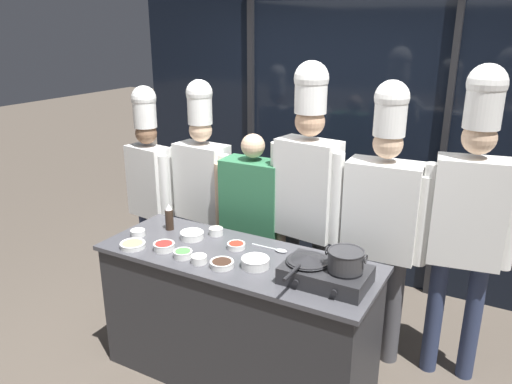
# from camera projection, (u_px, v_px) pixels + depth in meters

# --- Properties ---
(ground_plane) EXTENTS (24.00, 24.00, 0.00)m
(ground_plane) POSITION_uv_depth(u_px,v_px,m) (238.00, 374.00, 3.42)
(ground_plane) COLOR brown
(window_wall_back) EXTENTS (4.24, 0.09, 2.70)m
(window_wall_back) POSITION_uv_depth(u_px,v_px,m) (340.00, 133.00, 4.49)
(window_wall_back) COLOR black
(window_wall_back) RESTS_ON ground_plane
(demo_counter) EXTENTS (1.81, 0.67, 0.90)m
(demo_counter) POSITION_uv_depth(u_px,v_px,m) (238.00, 317.00, 3.28)
(demo_counter) COLOR #2D2D30
(demo_counter) RESTS_ON ground_plane
(portable_stove) EXTENTS (0.48, 0.32, 0.11)m
(portable_stove) POSITION_uv_depth(u_px,v_px,m) (326.00, 274.00, 2.80)
(portable_stove) COLOR #28282B
(portable_stove) RESTS_ON demo_counter
(frying_pan) EXTENTS (0.25, 0.44, 0.04)m
(frying_pan) POSITION_uv_depth(u_px,v_px,m) (308.00, 259.00, 2.82)
(frying_pan) COLOR #232326
(frying_pan) RESTS_ON portable_stove
(stock_pot) EXTENTS (0.23, 0.20, 0.12)m
(stock_pot) POSITION_uv_depth(u_px,v_px,m) (346.00, 260.00, 2.71)
(stock_pot) COLOR #333335
(stock_pot) RESTS_ON portable_stove
(squeeze_bottle_soy) EXTENTS (0.06, 0.06, 0.19)m
(squeeze_bottle_soy) POSITION_uv_depth(u_px,v_px,m) (169.00, 217.00, 3.51)
(squeeze_bottle_soy) COLOR #332319
(squeeze_bottle_soy) RESTS_ON demo_counter
(prep_bowl_soy_glaze) EXTENTS (0.15, 0.15, 0.04)m
(prep_bowl_soy_glaze) POSITION_uv_depth(u_px,v_px,m) (221.00, 263.00, 2.99)
(prep_bowl_soy_glaze) COLOR white
(prep_bowl_soy_glaze) RESTS_ON demo_counter
(prep_bowl_garlic) EXTENTS (0.10, 0.10, 0.05)m
(prep_bowl_garlic) POSITION_uv_depth(u_px,v_px,m) (199.00, 259.00, 3.03)
(prep_bowl_garlic) COLOR white
(prep_bowl_garlic) RESTS_ON demo_counter
(prep_bowl_ginger) EXTENTS (0.10, 0.10, 0.05)m
(prep_bowl_ginger) POSITION_uv_depth(u_px,v_px,m) (216.00, 231.00, 3.44)
(prep_bowl_ginger) COLOR white
(prep_bowl_ginger) RESTS_ON demo_counter
(prep_bowl_bean_sprouts) EXTENTS (0.17, 0.17, 0.06)m
(prep_bowl_bean_sprouts) POSITION_uv_depth(u_px,v_px,m) (255.00, 262.00, 2.98)
(prep_bowl_bean_sprouts) COLOR white
(prep_bowl_bean_sprouts) RESTS_ON demo_counter
(prep_bowl_chili_flakes) EXTENTS (0.12, 0.12, 0.04)m
(prep_bowl_chili_flakes) POSITION_uv_depth(u_px,v_px,m) (236.00, 245.00, 3.23)
(prep_bowl_chili_flakes) COLOR white
(prep_bowl_chili_flakes) RESTS_ON demo_counter
(prep_bowl_mushrooms) EXTENTS (0.17, 0.17, 0.03)m
(prep_bowl_mushrooms) POSITION_uv_depth(u_px,v_px,m) (133.00, 245.00, 3.25)
(prep_bowl_mushrooms) COLOR white
(prep_bowl_mushrooms) RESTS_ON demo_counter
(prep_bowl_onion) EXTENTS (0.10, 0.10, 0.04)m
(prep_bowl_onion) POSITION_uv_depth(u_px,v_px,m) (138.00, 232.00, 3.43)
(prep_bowl_onion) COLOR white
(prep_bowl_onion) RESTS_ON demo_counter
(prep_bowl_scallions) EXTENTS (0.12, 0.12, 0.04)m
(prep_bowl_scallions) POSITION_uv_depth(u_px,v_px,m) (183.00, 253.00, 3.11)
(prep_bowl_scallions) COLOR white
(prep_bowl_scallions) RESTS_ON demo_counter
(prep_bowl_rice) EXTENTS (0.16, 0.16, 0.05)m
(prep_bowl_rice) POSITION_uv_depth(u_px,v_px,m) (192.00, 235.00, 3.38)
(prep_bowl_rice) COLOR white
(prep_bowl_rice) RESTS_ON demo_counter
(prep_bowl_bell_pepper) EXTENTS (0.14, 0.14, 0.05)m
(prep_bowl_bell_pepper) POSITION_uv_depth(u_px,v_px,m) (164.00, 246.00, 3.21)
(prep_bowl_bell_pepper) COLOR white
(prep_bowl_bell_pepper) RESTS_ON demo_counter
(serving_spoon_slotted) EXTENTS (0.25, 0.05, 0.02)m
(serving_spoon_slotted) POSITION_uv_depth(u_px,v_px,m) (276.00, 250.00, 3.20)
(serving_spoon_slotted) COLOR #B2B5BA
(serving_spoon_slotted) RESTS_ON demo_counter
(chef_head) EXTENTS (0.48, 0.24, 1.82)m
(chef_head) POSITION_uv_depth(u_px,v_px,m) (149.00, 177.00, 4.15)
(chef_head) COLOR #2D3856
(chef_head) RESTS_ON ground_plane
(chef_sous) EXTENTS (0.57, 0.25, 1.88)m
(chef_sous) POSITION_uv_depth(u_px,v_px,m) (202.00, 181.00, 4.03)
(chef_sous) COLOR #2D3856
(chef_sous) RESTS_ON ground_plane
(person_guest) EXTENTS (0.61, 0.25, 1.53)m
(person_guest) POSITION_uv_depth(u_px,v_px,m) (253.00, 214.00, 3.78)
(person_guest) COLOR #4C4C51
(person_guest) RESTS_ON ground_plane
(chef_line) EXTENTS (0.56, 0.28, 2.06)m
(chef_line) POSITION_uv_depth(u_px,v_px,m) (308.00, 185.00, 3.46)
(chef_line) COLOR #4C4C51
(chef_line) RESTS_ON ground_plane
(chef_pastry) EXTENTS (0.63, 0.27, 1.96)m
(chef_pastry) POSITION_uv_depth(u_px,v_px,m) (382.00, 211.00, 3.29)
(chef_pastry) COLOR #4C4C51
(chef_pastry) RESTS_ON ground_plane
(chef_apprentice) EXTENTS (0.56, 0.29, 2.08)m
(chef_apprentice) POSITION_uv_depth(u_px,v_px,m) (469.00, 207.00, 3.06)
(chef_apprentice) COLOR #2D3856
(chef_apprentice) RESTS_ON ground_plane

